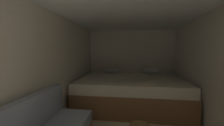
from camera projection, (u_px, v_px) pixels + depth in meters
The scene contains 4 objects.
wall_back at pixel (131, 63), 4.47m from camera, with size 2.70×0.05×2.00m, color beige.
wall_left at pixel (46, 73), 2.27m from camera, with size 0.05×4.77×2.00m, color beige.
ceiling_slab at pixel (131, 3), 2.01m from camera, with size 2.70×4.77×0.05m, color white.
bed at pixel (131, 91), 3.57m from camera, with size 2.48×1.81×0.89m.
Camera 1 is at (0.02, -0.28, 1.33)m, focal length 22.85 mm.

